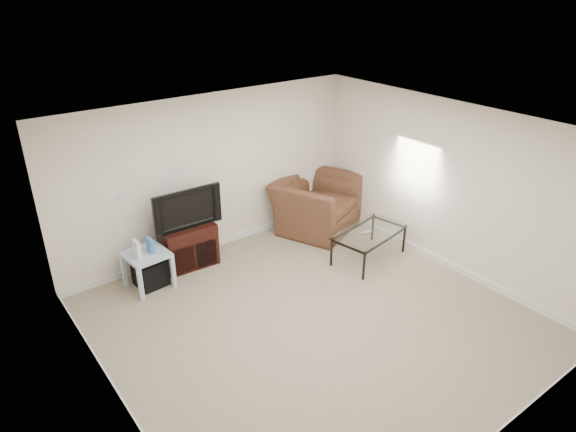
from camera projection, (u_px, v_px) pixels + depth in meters
floor at (313, 321)px, 6.61m from camera, size 5.00×5.00×0.00m
ceiling at (318, 132)px, 5.54m from camera, size 5.00×5.00×0.00m
wall_back at (211, 175)px, 7.88m from camera, size 5.00×0.02×2.50m
wall_left at (107, 311)px, 4.71m from camera, size 0.02×5.00×2.50m
wall_right at (448, 187)px, 7.44m from camera, size 0.02×5.00×2.50m
plate_back at (123, 197)px, 7.11m from camera, size 0.12×0.02×0.12m
plate_right_switch at (368, 158)px, 8.58m from camera, size 0.02×0.09×0.13m
plate_right_outlet at (377, 216)px, 8.78m from camera, size 0.02×0.08×0.12m
tv_stand at (187, 244)px, 7.79m from camera, size 0.83×0.60×0.66m
dvd_player at (187, 232)px, 7.66m from camera, size 0.44×0.32×0.06m
television at (185, 207)px, 7.49m from camera, size 0.98×0.22×0.61m
side_table at (148, 269)px, 7.25m from camera, size 0.60×0.60×0.53m
subwoofer at (150, 273)px, 7.32m from camera, size 0.44×0.44×0.40m
game_console at (137, 249)px, 6.98m from camera, size 0.06×0.18×0.24m
game_case at (150, 245)px, 7.11m from camera, size 0.06×0.16×0.21m
recliner at (316, 195)px, 8.78m from camera, size 1.63×1.37×1.22m
coffee_table at (369, 245)px, 7.96m from camera, size 1.30×0.89×0.47m
remote at (366, 232)px, 7.81m from camera, size 0.19×0.08×0.02m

